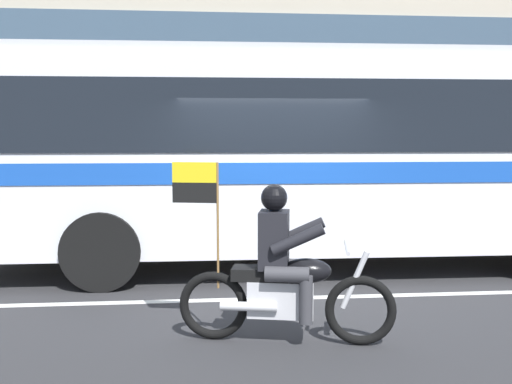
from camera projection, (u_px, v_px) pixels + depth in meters
The scene contains 6 objects.
ground_plane at pixel (273, 286), 7.99m from camera, with size 60.00×60.00×0.00m, color #2B2B2D.
sidewalk_curb at pixel (244, 223), 13.03m from camera, with size 28.00×3.80×0.15m, color #A39E93.
lane_center_stripe at pixel (279, 298), 7.39m from camera, with size 26.60×0.14×0.01m, color silver.
transit_bus at pixel (330, 144), 9.07m from camera, with size 10.62×2.72×3.22m.
motorcycle_with_rider at pixel (284, 276), 5.81m from camera, with size 2.16×0.73×1.78m.
fire_hydrant at pixel (102, 211), 11.64m from camera, with size 0.22×0.30×0.75m.
Camera 1 is at (-0.96, -7.76, 2.07)m, focal length 41.68 mm.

